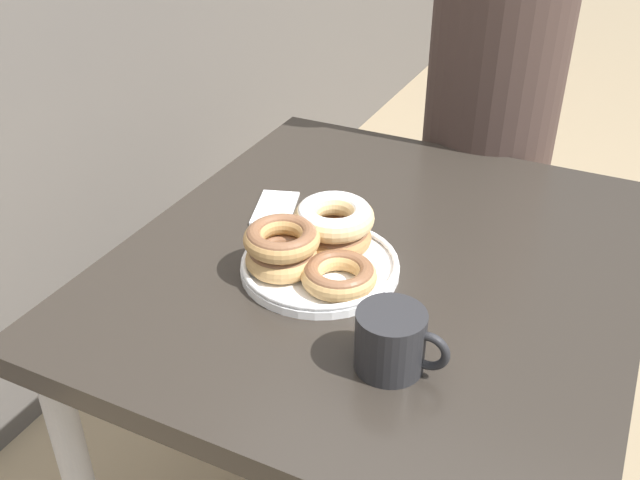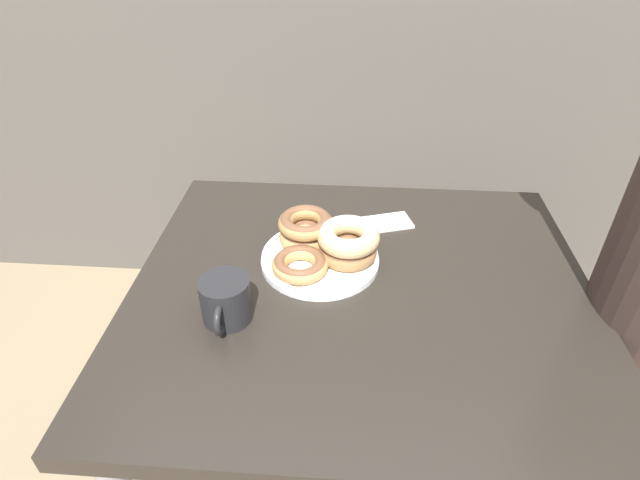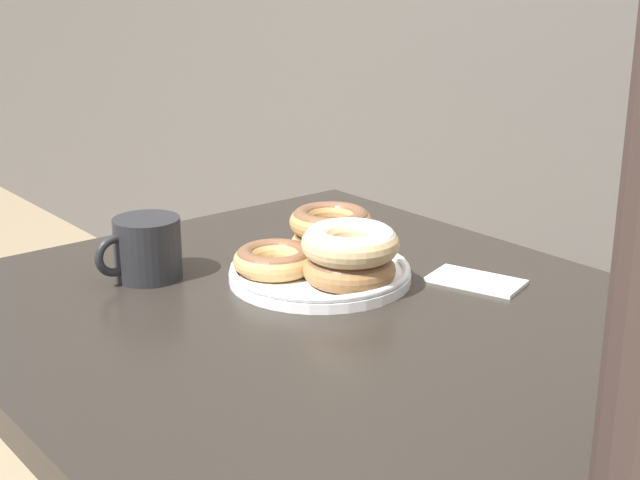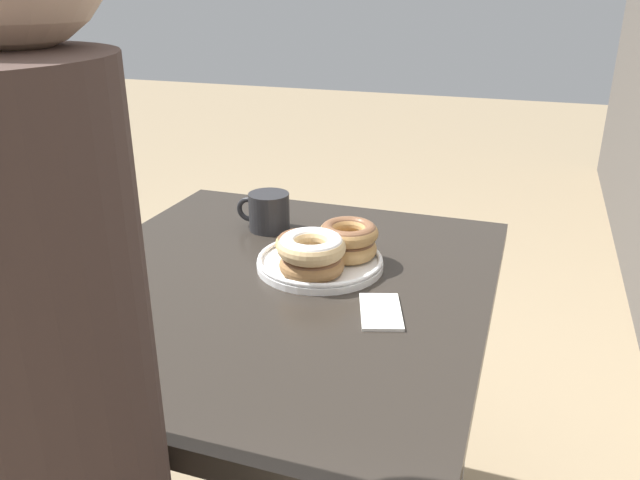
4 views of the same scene
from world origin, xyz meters
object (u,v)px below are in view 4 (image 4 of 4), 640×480
(dining_table, at_px, (272,321))
(napkin, at_px, (381,312))
(coffee_mug, at_px, (268,211))
(donut_plate, at_px, (323,250))

(dining_table, distance_m, napkin, 0.26)
(dining_table, relative_size, coffee_mug, 7.23)
(donut_plate, bearing_deg, napkin, 47.93)
(donut_plate, height_order, napkin, donut_plate)
(coffee_mug, xyz_separation_m, napkin, (0.31, 0.35, -0.04))
(donut_plate, relative_size, napkin, 1.90)
(dining_table, height_order, coffee_mug, coffee_mug)
(dining_table, bearing_deg, donut_plate, 137.19)
(dining_table, bearing_deg, coffee_mug, -155.78)
(dining_table, relative_size, donut_plate, 3.47)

